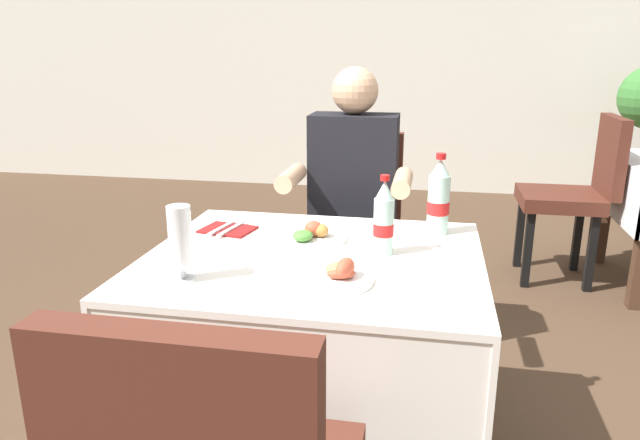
% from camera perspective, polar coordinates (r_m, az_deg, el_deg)
% --- Properties ---
extents(back_wall, '(11.00, 0.12, 2.83)m').
position_cam_1_polar(back_wall, '(5.72, 8.72, 17.07)').
color(back_wall, silver).
rests_on(back_wall, ground).
extents(main_dining_table, '(1.00, 0.86, 0.73)m').
position_cam_1_polar(main_dining_table, '(1.83, -0.59, -8.60)').
color(main_dining_table, white).
rests_on(main_dining_table, ground).
extents(chair_far_diner_seat, '(0.44, 0.50, 0.97)m').
position_cam_1_polar(chair_far_diner_seat, '(2.59, 3.00, -1.04)').
color(chair_far_diner_seat, '#4C2319').
rests_on(chair_far_diner_seat, ground).
extents(seated_diner_far, '(0.50, 0.46, 1.26)m').
position_cam_1_polar(seated_diner_far, '(2.44, 3.08, 1.71)').
color(seated_diner_far, '#282D42').
rests_on(seated_diner_far, ground).
extents(plate_near_camera, '(0.24, 0.24, 0.07)m').
position_cam_1_polar(plate_near_camera, '(1.56, 1.33, -5.42)').
color(plate_near_camera, white).
rests_on(plate_near_camera, main_dining_table).
extents(plate_far_diner, '(0.22, 0.22, 0.06)m').
position_cam_1_polar(plate_far_diner, '(1.88, -0.79, -1.48)').
color(plate_far_diner, white).
rests_on(plate_far_diner, main_dining_table).
extents(beer_glass_left, '(0.07, 0.07, 0.21)m').
position_cam_1_polar(beer_glass_left, '(1.58, -13.44, -2.22)').
color(beer_glass_left, white).
rests_on(beer_glass_left, main_dining_table).
extents(cola_bottle_primary, '(0.07, 0.07, 0.27)m').
position_cam_1_polar(cola_bottle_primary, '(1.97, 11.49, 2.03)').
color(cola_bottle_primary, silver).
rests_on(cola_bottle_primary, main_dining_table).
extents(cola_bottle_secondary, '(0.06, 0.06, 0.24)m').
position_cam_1_polar(cola_bottle_secondary, '(1.75, 6.23, -0.00)').
color(cola_bottle_secondary, silver).
rests_on(cola_bottle_secondary, main_dining_table).
extents(napkin_cutlery_set, '(0.19, 0.20, 0.01)m').
position_cam_1_polar(napkin_cutlery_set, '(2.01, -8.98, -0.89)').
color(napkin_cutlery_set, maroon).
rests_on(napkin_cutlery_set, main_dining_table).
extents(background_chair_left, '(0.50, 0.44, 0.97)m').
position_cam_1_polar(background_chair_left, '(3.67, 23.75, 2.81)').
color(background_chair_left, '#4C2319').
rests_on(background_chair_left, ground).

